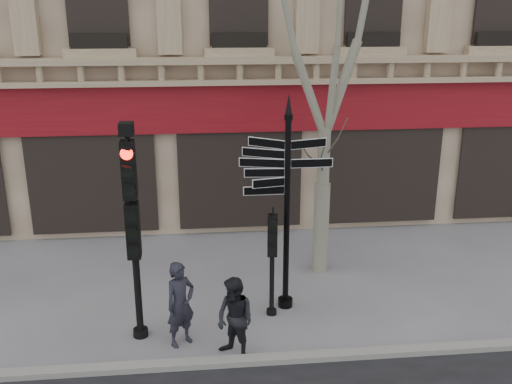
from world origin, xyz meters
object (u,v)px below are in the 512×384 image
fingerpost (288,169)px  traffic_signal_secondary (272,246)px  pedestrian_a (180,304)px  pedestrian_b (235,319)px  plane_tree (329,12)px  traffic_signal_main (132,207)px

fingerpost → traffic_signal_secondary: fingerpost is taller
fingerpost → traffic_signal_secondary: size_ratio=2.05×
pedestrian_a → pedestrian_b: (0.99, -0.57, -0.05)m
fingerpost → plane_tree: plane_tree is taller
traffic_signal_main → plane_tree: 5.88m
traffic_signal_main → pedestrian_b: (1.80, -0.91, -1.88)m
fingerpost → traffic_signal_secondary: (-0.34, -0.31, -1.52)m
traffic_signal_secondary → pedestrian_b: traffic_signal_secondary is taller
plane_tree → pedestrian_b: 6.69m
traffic_signal_secondary → pedestrian_a: traffic_signal_secondary is taller
pedestrian_b → fingerpost: bearing=103.1°
traffic_signal_main → pedestrian_b: bearing=-27.4°
fingerpost → plane_tree: bearing=65.4°
fingerpost → pedestrian_b: 3.13m
traffic_signal_main → pedestrian_b: size_ratio=2.68×
plane_tree → traffic_signal_secondary: bearing=-126.3°
fingerpost → traffic_signal_main: bearing=-154.5°
plane_tree → fingerpost: bearing=-123.7°
plane_tree → pedestrian_a: size_ratio=5.14×
pedestrian_b → plane_tree: bearing=103.1°
traffic_signal_main → plane_tree: size_ratio=0.49×
fingerpost → pedestrian_b: bearing=-114.7°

